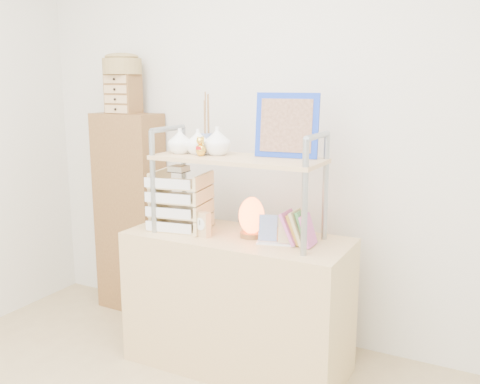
{
  "coord_description": "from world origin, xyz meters",
  "views": [
    {
      "loc": [
        1.27,
        -1.23,
        1.55
      ],
      "look_at": [
        0.02,
        1.2,
        0.99
      ],
      "focal_mm": 40.0,
      "sensor_mm": 36.0,
      "label": 1
    }
  ],
  "objects_px": {
    "letter_tray": "(180,204)",
    "desk": "(237,301)",
    "salt_lamp": "(252,217)",
    "cabinet": "(130,213)"
  },
  "relations": [
    {
      "from": "desk",
      "to": "salt_lamp",
      "type": "distance_m",
      "value": 0.49
    },
    {
      "from": "desk",
      "to": "letter_tray",
      "type": "height_order",
      "value": "letter_tray"
    },
    {
      "from": "cabinet",
      "to": "salt_lamp",
      "type": "relative_size",
      "value": 6.29
    },
    {
      "from": "salt_lamp",
      "to": "letter_tray",
      "type": "bearing_deg",
      "value": -176.08
    },
    {
      "from": "letter_tray",
      "to": "desk",
      "type": "bearing_deg",
      "value": 3.03
    },
    {
      "from": "cabinet",
      "to": "salt_lamp",
      "type": "distance_m",
      "value": 1.17
    },
    {
      "from": "desk",
      "to": "letter_tray",
      "type": "bearing_deg",
      "value": -176.97
    },
    {
      "from": "desk",
      "to": "cabinet",
      "type": "relative_size",
      "value": 0.89
    },
    {
      "from": "letter_tray",
      "to": "salt_lamp",
      "type": "distance_m",
      "value": 0.43
    },
    {
      "from": "cabinet",
      "to": "desk",
      "type": "bearing_deg",
      "value": -17.88
    }
  ]
}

